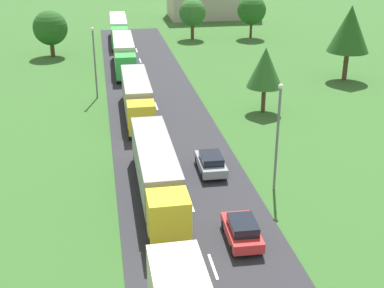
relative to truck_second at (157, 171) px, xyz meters
name	(u,v)px	position (x,y,z in m)	size (l,w,h in m)	color
road	(210,259)	(2.15, -7.77, -2.09)	(10.00, 140.00, 0.06)	#2B2B30
truck_second	(157,171)	(0.00, 0.00, 0.00)	(2.51, 14.14, 3.54)	yellow
truck_third	(137,96)	(0.00, 17.10, 0.01)	(2.63, 13.10, 3.59)	yellow
truck_fourth	(124,53)	(-0.24, 35.12, 0.09)	(2.73, 13.93, 3.77)	green
truck_fifth	(119,29)	(-0.08, 51.74, 0.04)	(2.82, 14.51, 3.66)	green
car_third	(242,230)	(4.39, -6.44, -1.26)	(2.00, 3.99, 1.55)	red
car_fourth	(211,163)	(4.54, 3.32, -1.27)	(1.98, 4.09, 1.51)	#8C939E
lamppost_second	(278,132)	(8.51, -0.14, 2.33)	(0.36, 0.36, 7.95)	slate
lamppost_third	(95,59)	(-3.90, 23.60, 2.22)	(0.36, 0.36, 7.73)	slate
tree_oak	(350,29)	(25.85, 25.48, 4.07)	(4.93, 4.93, 8.94)	#513823
tree_birch	(50,28)	(-9.90, 44.12, 1.90)	(4.81, 4.81, 6.45)	#513823
tree_maple	(252,10)	(21.45, 51.43, 2.37)	(4.63, 4.63, 6.81)	#513823
tree_elm	(265,68)	(12.66, 16.08, 2.50)	(3.60, 3.60, 6.63)	#513823
tree_ash	(192,13)	(11.81, 52.23, 2.13)	(4.32, 4.32, 6.43)	#513823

